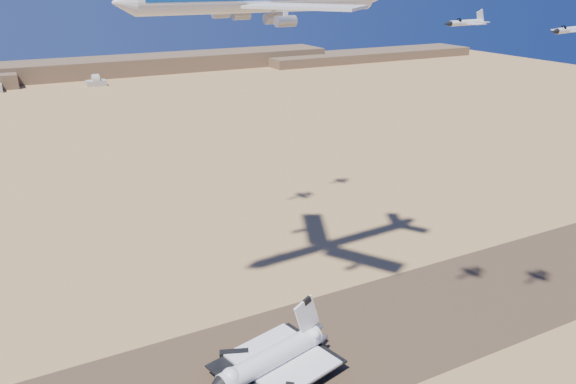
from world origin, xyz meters
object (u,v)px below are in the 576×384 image
chase_jet_a (466,22)px  chase_jet_b (568,30)px  shuttle (270,361)px  carrier_747 (255,0)px  crew_c (317,379)px

chase_jet_a → chase_jet_b: 23.74m
shuttle → carrier_747: 97.32m
crew_c → chase_jet_b: (57.65, -14.68, 88.90)m
carrier_747 → crew_c: 103.32m
crew_c → chase_jet_b: bearing=-177.6°
shuttle → chase_jet_a: (47.83, -9.40, 86.08)m
shuttle → chase_jet_a: 98.93m
shuttle → chase_jet_b: 110.64m
shuttle → chase_jet_b: (67.74, -22.25, 84.60)m
carrier_747 → chase_jet_a: (35.00, -42.88, -4.39)m
chase_jet_a → chase_jet_b: (19.91, -12.84, -1.48)m
chase_jet_b → chase_jet_a: bearing=134.8°
carrier_747 → crew_c: bearing=-97.3°
shuttle → chase_jet_a: chase_jet_a is taller
chase_jet_b → crew_c: bearing=153.3°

